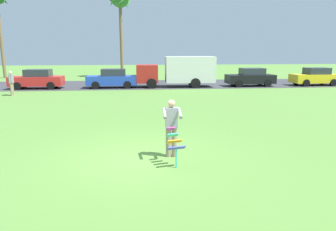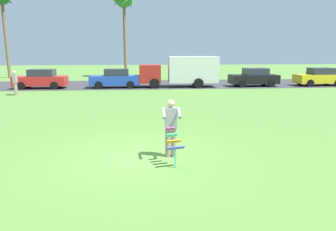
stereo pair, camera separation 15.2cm
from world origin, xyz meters
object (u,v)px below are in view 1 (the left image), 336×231
kite_held (174,142)px  person_walker_near (11,82)px  person_kite_flyer (171,126)px  parked_car_red (37,79)px  parked_car_yellow (315,77)px  parked_car_black (251,77)px  parked_car_blue (112,79)px  parked_truck_red_cab (180,71)px  palm_tree_right_near (120,3)px

kite_held → person_walker_near: (-9.74, 14.54, 0.26)m
person_kite_flyer → kite_held: person_kite_flyer is taller
kite_held → parked_car_red: bearing=116.5°
person_kite_flyer → parked_car_yellow: (15.15, 17.77, -0.18)m
kite_held → parked_car_black: parked_car_black is taller
kite_held → parked_car_blue: 18.76m
person_kite_flyer → kite_held: 0.79m
kite_held → parked_car_yellow: (15.16, 18.51, 0.10)m
parked_car_blue → parked_car_red: bearing=-180.0°
parked_car_blue → kite_held: bearing=-80.7°
parked_car_blue → parked_car_black: 12.14m
kite_held → person_kite_flyer: bearing=89.6°
parked_truck_red_cab → parked_car_yellow: 12.39m
kite_held → parked_car_blue: bearing=99.3°
parked_truck_red_cab → parked_car_black: bearing=0.0°
kite_held → parked_car_yellow: parked_car_yellow is taller
parked_car_yellow → person_walker_near: bearing=-170.9°
person_kite_flyer → parked_car_black: size_ratio=0.41×
person_walker_near → kite_held: bearing=-56.2°
parked_car_blue → person_walker_near: person_walker_near is taller
parked_car_red → person_walker_near: 4.01m
palm_tree_right_near → parked_car_red: bearing=-121.9°
person_kite_flyer → person_walker_near: size_ratio=1.00×
kite_held → parked_truck_red_cab: parked_truck_red_cab is taller
parked_car_blue → palm_tree_right_near: size_ratio=0.42×
parked_truck_red_cab → parked_car_yellow: size_ratio=1.58×
parked_truck_red_cab → parked_car_black: (6.31, 0.00, -0.64)m
parked_car_red → person_walker_near: bearing=-97.6°
person_kite_flyer → parked_car_red: person_kite_flyer is taller
kite_held → palm_tree_right_near: bearing=95.2°
parked_car_yellow → palm_tree_right_near: palm_tree_right_near is taller
parked_car_blue → person_kite_flyer: bearing=-80.3°
person_kite_flyer → parked_car_red: size_ratio=0.41×
parked_car_blue → palm_tree_right_near: palm_tree_right_near is taller
parked_car_red → kite_held: bearing=-63.5°
parked_car_red → parked_truck_red_cab: size_ratio=0.62×
parked_car_black → person_kite_flyer: bearing=-117.1°
parked_car_yellow → parked_truck_red_cab: bearing=-180.0°
person_walker_near → palm_tree_right_near: bearing=64.0°
person_kite_flyer → person_walker_near: bearing=125.2°
parked_truck_red_cab → parked_car_yellow: parked_truck_red_cab is taller
parked_car_black → parked_car_yellow: size_ratio=1.00×
person_kite_flyer → kite_held: size_ratio=1.67×
parked_truck_red_cab → person_walker_near: 13.15m
person_kite_flyer → palm_tree_right_near: palm_tree_right_near is taller
parked_car_blue → parked_truck_red_cab: parked_truck_red_cab is taller
parked_car_red → parked_car_blue: size_ratio=1.00×
person_kite_flyer → palm_tree_right_near: (-2.67, 28.31, 7.49)m
person_kite_flyer → parked_car_red: (-9.22, 17.77, -0.18)m
parked_car_red → parked_truck_red_cab: 12.02m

